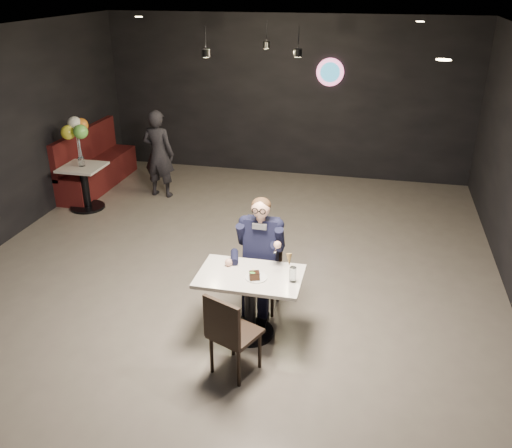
% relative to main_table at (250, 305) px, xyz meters
% --- Properties ---
extents(floor, '(9.00, 9.00, 0.00)m').
position_rel_main_table_xyz_m(floor, '(-0.57, 0.90, -0.38)').
color(floor, slate).
rests_on(floor, ground).
extents(wall_sign, '(0.50, 0.06, 0.50)m').
position_rel_main_table_xyz_m(wall_sign, '(0.23, 5.37, 1.62)').
color(wall_sign, pink).
rests_on(wall_sign, floor).
extents(pendant_lights, '(1.40, 1.20, 0.36)m').
position_rel_main_table_xyz_m(pendant_lights, '(-0.57, 2.90, 2.51)').
color(pendant_lights, black).
rests_on(pendant_lights, floor).
extents(main_table, '(1.10, 0.70, 0.75)m').
position_rel_main_table_xyz_m(main_table, '(0.00, 0.00, 0.00)').
color(main_table, silver).
rests_on(main_table, floor).
extents(chair_far, '(0.42, 0.46, 0.92)m').
position_rel_main_table_xyz_m(chair_far, '(0.00, 0.55, 0.09)').
color(chair_far, black).
rests_on(chair_far, floor).
extents(chair_near, '(0.57, 0.59, 0.92)m').
position_rel_main_table_xyz_m(chair_near, '(0.00, -0.62, 0.09)').
color(chair_near, black).
rests_on(chair_near, floor).
extents(seated_man, '(0.60, 0.80, 1.44)m').
position_rel_main_table_xyz_m(seated_man, '(0.00, 0.55, 0.34)').
color(seated_man, black).
rests_on(seated_man, floor).
extents(dessert_plate, '(0.23, 0.23, 0.01)m').
position_rel_main_table_xyz_m(dessert_plate, '(0.08, -0.06, 0.38)').
color(dessert_plate, white).
rests_on(dessert_plate, main_table).
extents(cake_slice, '(0.13, 0.11, 0.07)m').
position_rel_main_table_xyz_m(cake_slice, '(0.07, -0.09, 0.42)').
color(cake_slice, black).
rests_on(cake_slice, dessert_plate).
extents(mint_leaf, '(0.06, 0.04, 0.01)m').
position_rel_main_table_xyz_m(mint_leaf, '(0.05, -0.11, 0.47)').
color(mint_leaf, green).
rests_on(mint_leaf, cake_slice).
extents(sundae_glass, '(0.07, 0.07, 0.16)m').
position_rel_main_table_xyz_m(sundae_glass, '(0.46, -0.03, 0.46)').
color(sundae_glass, silver).
rests_on(sundae_glass, main_table).
extents(wafer_cone, '(0.08, 0.08, 0.13)m').
position_rel_main_table_xyz_m(wafer_cone, '(0.42, -0.03, 0.62)').
color(wafer_cone, tan).
rests_on(wafer_cone, sundae_glass).
extents(booth_bench, '(0.54, 2.16, 1.08)m').
position_rel_main_table_xyz_m(booth_bench, '(-3.82, 3.84, 0.17)').
color(booth_bench, '#3E0D0F').
rests_on(booth_bench, floor).
extents(side_table, '(0.66, 0.66, 0.82)m').
position_rel_main_table_xyz_m(side_table, '(-3.52, 2.84, 0.04)').
color(side_table, silver).
rests_on(side_table, floor).
extents(balloon_vase, '(0.10, 0.10, 0.15)m').
position_rel_main_table_xyz_m(balloon_vase, '(-3.52, 2.84, 0.45)').
color(balloon_vase, silver).
rests_on(balloon_vase, side_table).
extents(balloon_bunch, '(0.42, 0.42, 0.69)m').
position_rel_main_table_xyz_m(balloon_bunch, '(-3.52, 2.84, 0.87)').
color(balloon_bunch, yellow).
rests_on(balloon_bunch, balloon_vase).
extents(passerby, '(0.59, 0.41, 1.54)m').
position_rel_main_table_xyz_m(passerby, '(-2.52, 3.68, 0.40)').
color(passerby, black).
rests_on(passerby, floor).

